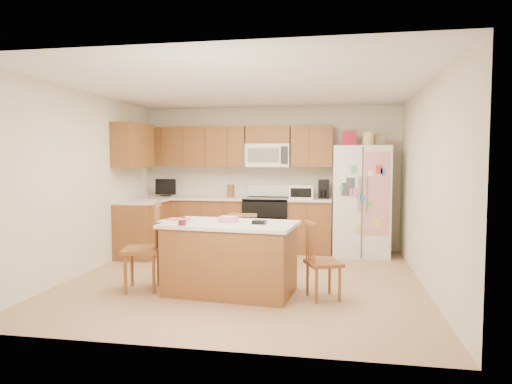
% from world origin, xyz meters
% --- Properties ---
extents(ground, '(4.50, 4.50, 0.00)m').
position_xyz_m(ground, '(0.00, 0.00, 0.00)').
color(ground, '#A07251').
rests_on(ground, ground).
extents(room_shell, '(4.60, 4.60, 2.52)m').
position_xyz_m(room_shell, '(0.00, 0.00, 1.44)').
color(room_shell, beige).
rests_on(room_shell, ground).
extents(cabinetry, '(3.36, 1.56, 2.15)m').
position_xyz_m(cabinetry, '(-0.98, 1.79, 0.91)').
color(cabinetry, brown).
rests_on(cabinetry, ground).
extents(stove, '(0.76, 0.65, 1.13)m').
position_xyz_m(stove, '(0.00, 1.94, 0.47)').
color(stove, black).
rests_on(stove, ground).
extents(refrigerator, '(0.90, 0.79, 2.04)m').
position_xyz_m(refrigerator, '(1.57, 1.87, 0.92)').
color(refrigerator, white).
rests_on(refrigerator, ground).
extents(island, '(1.66, 1.04, 0.92)m').
position_xyz_m(island, '(-0.05, -0.62, 0.42)').
color(island, brown).
rests_on(island, ground).
extents(windsor_chair_left, '(0.53, 0.54, 1.06)m').
position_xyz_m(windsor_chair_left, '(-1.10, -0.68, 0.50)').
color(windsor_chair_left, brown).
rests_on(windsor_chair_left, ground).
extents(windsor_chair_back, '(0.40, 0.38, 0.89)m').
position_xyz_m(windsor_chair_back, '(-0.01, -0.02, 0.42)').
color(windsor_chair_back, brown).
rests_on(windsor_chair_back, ground).
extents(windsor_chair_right, '(0.48, 0.49, 0.88)m').
position_xyz_m(windsor_chair_right, '(1.01, -0.67, 0.42)').
color(windsor_chair_right, brown).
rests_on(windsor_chair_right, ground).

